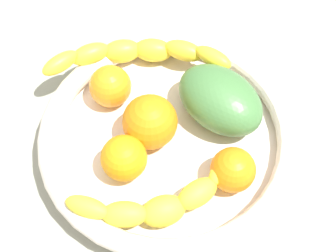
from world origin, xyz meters
The scene contains 9 objects.
kitchen_counter centered at (0.00, 0.00, 1.50)cm, with size 120.00×120.00×3.00cm, color #9A9E8F.
fruit_bowl centered at (0.00, 0.00, 5.32)cm, with size 30.25×30.25×4.51cm.
banana_draped_left centered at (-10.09, 5.83, 7.83)cm, with size 17.56×16.68×4.37cm.
banana_draped_right centered at (5.21, -7.27, 7.25)cm, with size 12.36×17.31×3.83cm.
orange_front centered at (-9.16, 0.34, 7.63)cm, with size 5.14×5.14×5.14cm, color orange.
orange_mid_left centered at (8.85, 0.52, 7.59)cm, with size 5.05×5.05×5.05cm, color orange.
orange_mid_right centered at (-1.12, -6.16, 7.67)cm, with size 5.22×5.22×5.22cm, color orange.
orange_rear centered at (-1.84, -1.00, 8.25)cm, with size 6.38×6.38×6.38cm, color orange.
mango_green centered at (2.30, 6.71, 8.16)cm, with size 11.17×7.82×6.21cm, color #467D42.
Camera 1 is at (19.98, -23.31, 56.34)cm, focal length 53.91 mm.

